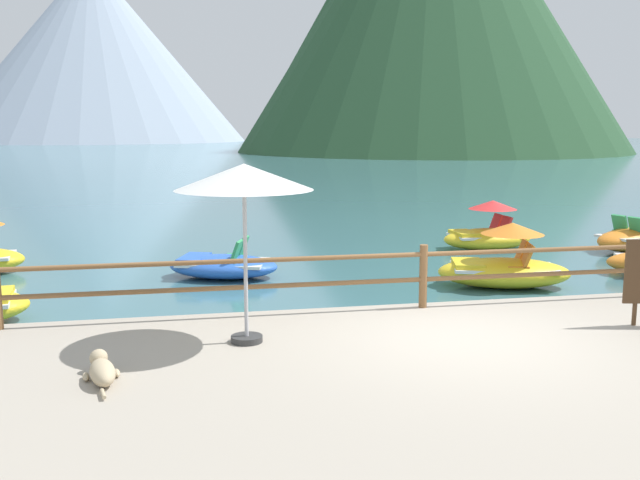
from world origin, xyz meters
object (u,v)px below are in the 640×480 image
object	(u,v)px
pedal_boat_4	(637,239)
pedal_boat_5	(504,266)
beach_umbrella	(244,180)
pedal_boat_0	(223,265)
pedal_boat_6	(488,233)
dog_resting	(102,370)

from	to	relation	value
pedal_boat_4	pedal_boat_5	size ratio (longest dim) A/B	1.00
beach_umbrella	pedal_boat_0	xyz separation A→B (m)	(0.05, 5.78, -2.20)
beach_umbrella	pedal_boat_5	world-z (taller)	beach_umbrella
beach_umbrella	pedal_boat_6	xyz separation A→B (m)	(6.80, 7.86, -2.04)
pedal_boat_0	dog_resting	bearing A→B (deg)	-103.90
dog_resting	pedal_boat_6	xyz separation A→B (m)	(8.45, 8.95, -0.11)
pedal_boat_4	pedal_boat_6	bearing A→B (deg)	164.66
pedal_boat_0	pedal_boat_5	bearing A→B (deg)	-20.08
pedal_boat_4	pedal_boat_0	bearing A→B (deg)	-173.81
pedal_boat_5	pedal_boat_6	xyz separation A→B (m)	(1.47, 4.02, -0.00)
beach_umbrella	pedal_boat_0	world-z (taller)	beach_umbrella
beach_umbrella	dog_resting	world-z (taller)	beach_umbrella
pedal_boat_4	pedal_boat_6	size ratio (longest dim) A/B	1.20
pedal_boat_6	beach_umbrella	bearing A→B (deg)	-130.86
pedal_boat_0	pedal_boat_5	world-z (taller)	pedal_boat_5
pedal_boat_0	pedal_boat_4	bearing A→B (deg)	6.19
pedal_boat_0	beach_umbrella	bearing A→B (deg)	-90.51
pedal_boat_4	pedal_boat_5	xyz separation A→B (m)	(-5.01, -3.05, 0.10)
pedal_boat_5	beach_umbrella	bearing A→B (deg)	-144.19
pedal_boat_4	pedal_boat_5	bearing A→B (deg)	-148.69
pedal_boat_5	pedal_boat_6	distance (m)	4.28
dog_resting	pedal_boat_4	bearing A→B (deg)	33.65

